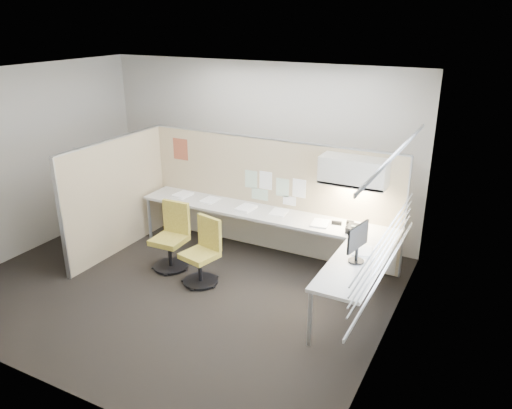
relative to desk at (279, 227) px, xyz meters
The scene contains 27 objects.
floor 1.58m from the desk, 129.58° to the right, with size 5.50×4.50×0.01m, color black.
ceiling 2.64m from the desk, 129.58° to the right, with size 5.50×4.50×0.01m, color white.
wall_back 1.66m from the desk, 129.62° to the left, with size 5.50×0.02×2.80m, color beige.
wall_front 3.59m from the desk, 105.41° to the right, with size 5.50×0.02×2.80m, color beige.
wall_left 3.93m from the desk, 162.99° to the right, with size 0.02×4.50×2.80m, color beige.
wall_right 2.28m from the desk, 31.75° to the right, with size 0.02×4.50×2.80m, color beige.
window_pane 2.32m from the desk, 32.11° to the right, with size 0.01×2.80×1.30m, color #98A4B0.
partition_back 0.67m from the desk, 128.75° to the left, with size 4.10×0.06×1.75m, color #C5B088.
partition_left 2.52m from the desk, 165.56° to the right, with size 0.06×2.20×1.75m, color #C5B088.
desk is the anchor object (origin of this frame).
overhead_bin 1.35m from the desk, 15.24° to the left, with size 0.90×0.36×0.38m, color beige.
task_light_strip 1.22m from the desk, 15.24° to the left, with size 0.60×0.06×0.02m, color #FFEABF.
pinned_papers 0.69m from the desk, 124.37° to the left, with size 1.01×0.00×0.47m.
poster 2.19m from the desk, 167.47° to the left, with size 0.28×0.00×0.35m, color #E44A1C.
chair_left 1.55m from the desk, 151.14° to the right, with size 0.50×0.50×0.95m.
chair_right 1.17m from the desk, 127.64° to the right, with size 0.51×0.52×0.91m.
monitor 1.62m from the desk, 29.50° to the right, with size 0.19×0.45×0.47m.
phone 1.11m from the desk, ahead, with size 0.21×0.20×0.12m.
stapler 0.84m from the desk, 13.38° to the left, with size 0.14×0.04×0.05m, color black.
tape_dispenser 1.02m from the desk, 15.01° to the left, with size 0.10×0.06×0.06m, color black.
coat_hook 2.94m from the desk, 152.77° to the right, with size 0.18×0.44×1.34m.
paper_stack_0 1.81m from the desk, behind, with size 0.23×0.30×0.03m, color white.
paper_stack_1 1.30m from the desk, behind, with size 0.23×0.30×0.02m, color white.
paper_stack_2 0.63m from the desk, 168.30° to the left, with size 0.23×0.30×0.04m, color white.
paper_stack_3 0.28m from the desk, 114.62° to the left, with size 0.23×0.30×0.02m, color white.
paper_stack_4 0.62m from the desk, ahead, with size 0.23×0.30×0.03m, color white.
paper_stack_5 1.44m from the desk, 19.52° to the right, with size 0.23×0.30×0.02m, color white.
Camera 1 is at (3.68, -4.87, 3.48)m, focal length 35.00 mm.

